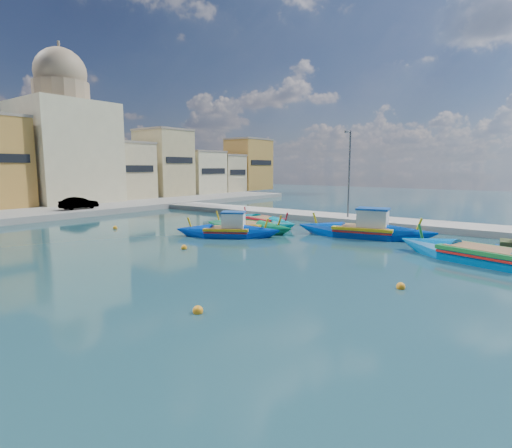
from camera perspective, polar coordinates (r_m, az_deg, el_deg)
ground at (r=18.45m, az=7.40°, el=-7.32°), size 160.00×160.00×0.00m
east_quay at (r=34.92m, az=22.29°, el=-0.12°), size 4.00×70.00×0.50m
north_quay at (r=43.87m, az=-31.82°, el=0.90°), size 80.00×8.00×0.60m
north_townhouses at (r=53.00m, az=-28.33°, el=7.28°), size 83.20×7.87×10.19m
church_block at (r=55.15m, az=-25.66°, el=11.00°), size 10.00×10.00×19.10m
quay_street_lamp at (r=36.09m, az=13.12°, el=7.04°), size 1.18×0.16×8.00m
luzzu_turquoise_cabin at (r=29.06m, az=15.25°, el=-1.08°), size 4.12×10.23×3.21m
luzzu_blue_cabin at (r=28.34m, az=-4.00°, el=-1.15°), size 5.57×7.60×2.74m
luzzu_cyan_mid at (r=33.90m, az=1.22°, el=0.25°), size 4.05×8.18×2.36m
luzzu_green at (r=30.51m, az=-1.25°, el=-0.59°), size 2.82×8.00×2.47m
luzzu_blue_south at (r=23.65m, az=29.80°, el=-4.17°), size 4.83×10.15×2.86m
mooring_buoys at (r=22.69m, az=-5.47°, el=-4.15°), size 24.51×23.57×0.36m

